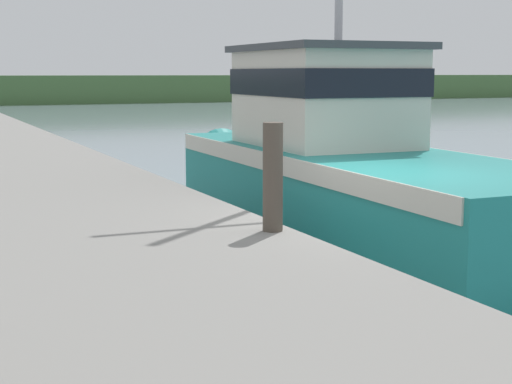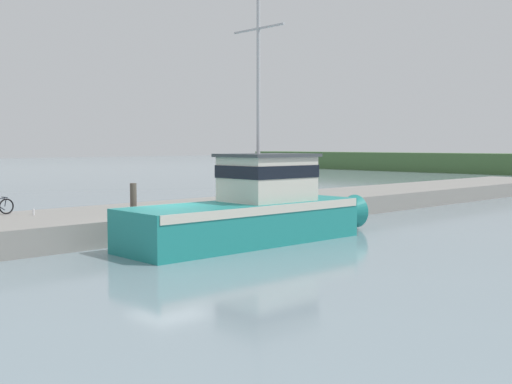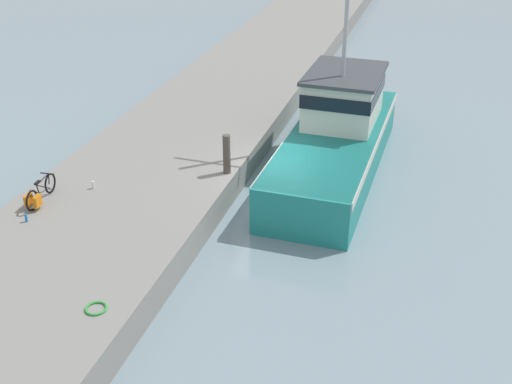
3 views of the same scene
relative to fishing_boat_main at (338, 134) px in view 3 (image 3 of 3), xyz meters
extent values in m
plane|color=gray|center=(-1.50, -2.94, -1.25)|extent=(320.00, 320.00, 0.00)
cube|color=gray|center=(-5.58, -2.94, -0.78)|extent=(5.81, 80.00, 0.94)
cube|color=teal|center=(-0.01, -0.57, -0.49)|extent=(3.17, 9.73, 1.53)
cone|color=teal|center=(0.12, 5.13, -0.49)|extent=(1.49, 1.77, 1.45)
cube|color=beige|center=(-0.01, -0.57, 0.12)|extent=(3.22, 9.54, 0.31)
cube|color=beige|center=(0.01, 0.64, 1.12)|extent=(2.43, 3.21, 1.68)
cube|color=black|center=(0.01, 0.64, 1.41)|extent=(2.48, 3.28, 0.47)
cube|color=#3D4247|center=(0.01, 0.64, 2.02)|extent=(2.62, 3.47, 0.12)
torus|color=black|center=(-7.51, -7.33, 0.00)|extent=(0.11, 0.62, 0.62)
torus|color=black|center=(-7.61, -6.24, 0.00)|extent=(0.11, 0.62, 0.62)
cylinder|color=#232833|center=(-7.53, -7.15, -0.07)|extent=(0.07, 0.37, 0.17)
cylinder|color=#232833|center=(-7.55, -6.92, 0.09)|extent=(0.05, 0.15, 0.47)
cylinder|color=#232833|center=(-7.53, -7.10, 0.16)|extent=(0.08, 0.49, 0.35)
cylinder|color=#232833|center=(-7.58, -6.64, 0.09)|extent=(0.10, 0.69, 0.48)
cylinder|color=#232833|center=(-7.58, -6.59, 0.32)|extent=(0.09, 0.57, 0.05)
cylinder|color=#232833|center=(-7.61, -6.27, 0.16)|extent=(0.04, 0.10, 0.32)
cylinder|color=#232833|center=(-7.61, -6.31, 0.36)|extent=(0.44, 0.08, 0.04)
cube|color=black|center=(-7.55, -6.90, 0.36)|extent=(0.12, 0.25, 0.05)
cube|color=orange|center=(-7.66, -7.29, -0.03)|extent=(0.15, 0.33, 0.34)
cube|color=orange|center=(-7.38, -7.27, -0.03)|extent=(0.15, 0.33, 0.34)
cylinder|color=#51473D|center=(-2.95, -3.43, 0.34)|extent=(0.24, 0.24, 1.30)
torus|color=green|center=(-3.52, -10.84, -0.28)|extent=(0.51, 0.51, 0.06)
cylinder|color=blue|center=(-7.31, -7.96, -0.19)|extent=(0.07, 0.07, 0.24)
cylinder|color=silver|center=(-6.52, -5.64, -0.19)|extent=(0.08, 0.08, 0.24)
camera|label=1|loc=(-6.93, -11.78, 1.57)|focal=55.00mm
camera|label=2|loc=(17.18, -16.69, 2.40)|focal=45.00mm
camera|label=3|loc=(3.29, -20.81, 8.91)|focal=45.00mm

